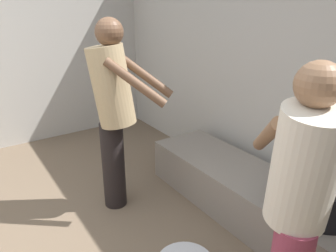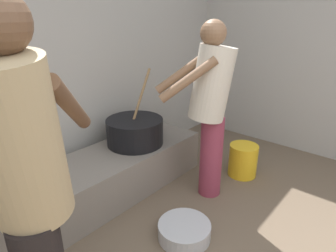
% 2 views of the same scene
% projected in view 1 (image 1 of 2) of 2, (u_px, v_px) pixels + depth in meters
% --- Properties ---
extents(block_enclosure_rear, '(5.46, 0.20, 2.42)m').
position_uv_depth(block_enclosure_rear, '(284.00, 67.00, 2.79)').
color(block_enclosure_rear, '#ADA8A0').
rests_on(block_enclosure_rear, ground_plane).
extents(hearth_ledge, '(2.24, 0.60, 0.39)m').
position_uv_depth(hearth_ledge, '(256.00, 199.00, 2.68)').
color(hearth_ledge, slate).
rests_on(hearth_ledge, ground_plane).
extents(cooking_pot_main, '(0.54, 0.54, 0.70)m').
position_uv_depth(cooking_pot_main, '(319.00, 194.00, 2.18)').
color(cooking_pot_main, black).
rests_on(cooking_pot_main, hearth_ledge).
extents(cook_in_cream_shirt, '(0.69, 0.66, 1.53)m').
position_uv_depth(cook_in_cream_shirt, '(299.00, 199.00, 1.51)').
color(cook_in_cream_shirt, '#8C3347').
rests_on(cook_in_cream_shirt, ground_plane).
extents(cook_in_tan_shirt, '(0.70, 0.71, 1.65)m').
position_uv_depth(cook_in_tan_shirt, '(113.00, 107.00, 2.61)').
color(cook_in_tan_shirt, black).
rests_on(cook_in_tan_shirt, ground_plane).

